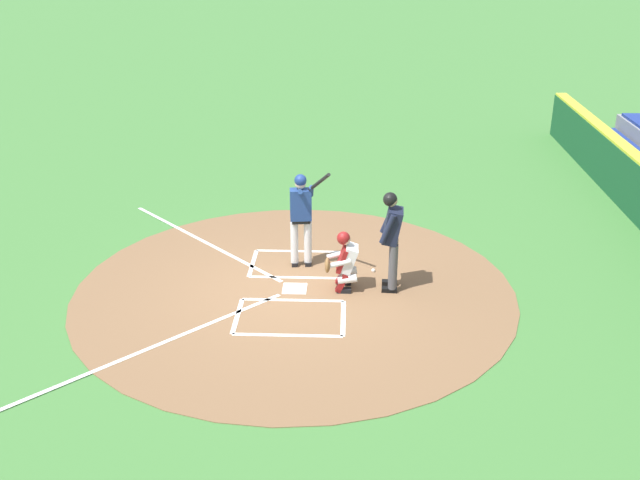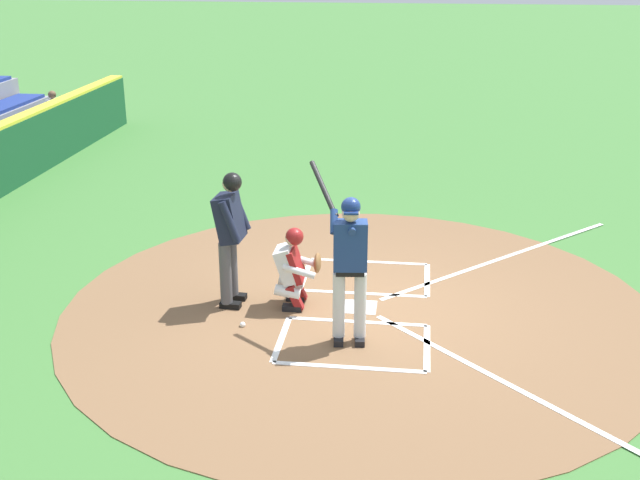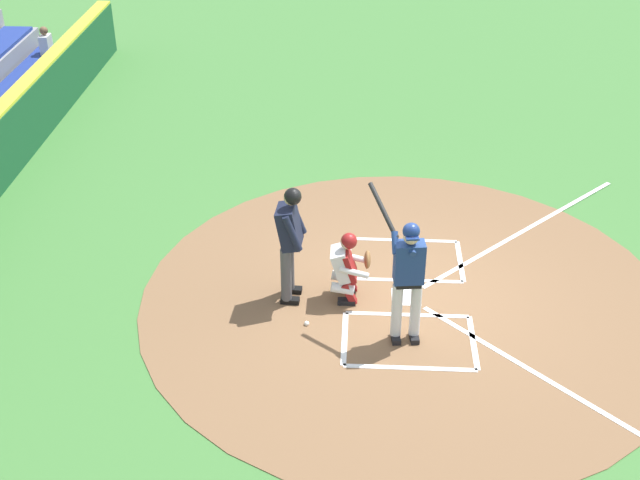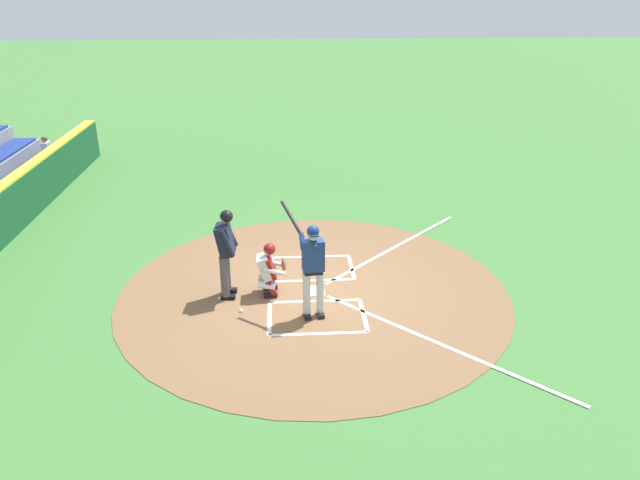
# 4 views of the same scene
# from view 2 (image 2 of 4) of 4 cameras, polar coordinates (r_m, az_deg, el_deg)

# --- Properties ---
(ground_plane) EXTENTS (120.00, 120.00, 0.00)m
(ground_plane) POSITION_cam_2_polar(r_m,az_deg,el_deg) (10.81, 2.90, -4.89)
(ground_plane) COLOR #427A38
(dirt_circle) EXTENTS (8.00, 8.00, 0.01)m
(dirt_circle) POSITION_cam_2_polar(r_m,az_deg,el_deg) (10.81, 2.90, -4.86)
(dirt_circle) COLOR brown
(dirt_circle) RESTS_ON ground
(home_plate_and_chalk) EXTENTS (7.93, 4.91, 0.01)m
(home_plate_and_chalk) POSITION_cam_2_polar(r_m,az_deg,el_deg) (10.79, 7.58, -5.04)
(home_plate_and_chalk) COLOR white
(home_plate_and_chalk) RESTS_ON dirt_circle
(batter) EXTENTS (0.89, 0.80, 2.13)m
(batter) POSITION_cam_2_polar(r_m,az_deg,el_deg) (9.47, 2.10, -1.39)
(batter) COLOR silver
(batter) RESTS_ON ground
(catcher) EXTENTS (0.59, 0.60, 1.13)m
(catcher) POSITION_cam_2_polar(r_m,az_deg,el_deg) (10.63, -1.89, -1.85)
(catcher) COLOR black
(catcher) RESTS_ON ground
(plate_umpire) EXTENTS (0.60, 0.43, 1.86)m
(plate_umpire) POSITION_cam_2_polar(r_m,az_deg,el_deg) (10.57, -6.47, 0.71)
(plate_umpire) COLOR #4C4C51
(plate_umpire) RESTS_ON ground
(baseball) EXTENTS (0.07, 0.07, 0.07)m
(baseball) POSITION_cam_2_polar(r_m,az_deg,el_deg) (10.31, -5.57, -6.06)
(baseball) COLOR white
(baseball) RESTS_ON ground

